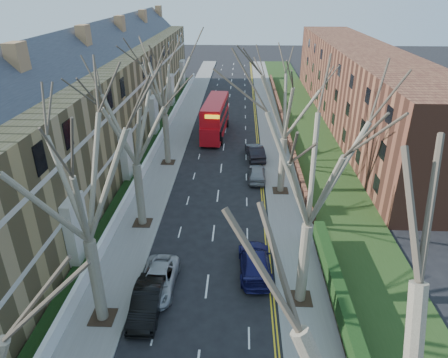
# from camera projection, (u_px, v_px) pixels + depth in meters

# --- Properties ---
(pavement_left) EXTENTS (3.00, 102.00, 0.12)m
(pavement_left) POSITION_uv_depth(u_px,v_px,m) (180.00, 129.00, 52.36)
(pavement_left) COLOR slate
(pavement_left) RESTS_ON ground
(pavement_right) EXTENTS (3.00, 102.00, 0.12)m
(pavement_right) POSITION_uv_depth(u_px,v_px,m) (272.00, 130.00, 51.89)
(pavement_right) COLOR slate
(pavement_right) RESTS_ON ground
(terrace_left) EXTENTS (9.70, 78.00, 13.60)m
(terrace_left) POSITION_uv_depth(u_px,v_px,m) (97.00, 104.00, 43.07)
(terrace_left) COLOR olive
(terrace_left) RESTS_ON ground
(flats_right) EXTENTS (13.97, 54.00, 10.00)m
(flats_right) POSITION_uv_depth(u_px,v_px,m) (358.00, 86.00, 52.87)
(flats_right) COLOR brown
(flats_right) RESTS_ON ground
(front_wall_left) EXTENTS (0.30, 78.00, 1.00)m
(front_wall_left) POSITION_uv_depth(u_px,v_px,m) (155.00, 147.00, 45.00)
(front_wall_left) COLOR white
(front_wall_left) RESTS_ON ground
(grass_verge_right) EXTENTS (6.00, 102.00, 0.06)m
(grass_verge_right) POSITION_uv_depth(u_px,v_px,m) (307.00, 130.00, 51.68)
(grass_verge_right) COLOR #1F3814
(grass_verge_right) RESTS_ON ground
(tree_left_mid) EXTENTS (10.50, 10.50, 14.71)m
(tree_left_mid) POSITION_uv_depth(u_px,v_px,m) (76.00, 166.00, 18.56)
(tree_left_mid) COLOR brown
(tree_left_mid) RESTS_ON ground
(tree_left_far) EXTENTS (10.15, 10.15, 14.22)m
(tree_left_far) POSITION_uv_depth(u_px,v_px,m) (131.00, 111.00, 27.67)
(tree_left_far) COLOR brown
(tree_left_far) RESTS_ON ground
(tree_left_dist) EXTENTS (10.50, 10.50, 14.71)m
(tree_left_dist) POSITION_uv_depth(u_px,v_px,m) (162.00, 72.00, 38.30)
(tree_left_dist) COLOR brown
(tree_left_dist) RESTS_ON ground
(tree_right_mid) EXTENTS (10.50, 10.50, 14.71)m
(tree_right_mid) POSITION_uv_depth(u_px,v_px,m) (316.00, 154.00, 19.91)
(tree_right_mid) COLOR brown
(tree_right_mid) RESTS_ON ground
(tree_right_far) EXTENTS (10.15, 10.15, 14.22)m
(tree_right_far) POSITION_uv_depth(u_px,v_px,m) (287.00, 92.00, 32.61)
(tree_right_far) COLOR brown
(tree_right_far) RESTS_ON ground
(double_decker_bus) EXTENTS (3.14, 10.45, 4.34)m
(double_decker_bus) POSITION_uv_depth(u_px,v_px,m) (215.00, 119.00, 49.57)
(double_decker_bus) COLOR red
(double_decker_bus) RESTS_ON ground
(car_left_mid) EXTENTS (1.63, 4.51, 1.48)m
(car_left_mid) POSITION_uv_depth(u_px,v_px,m) (147.00, 302.00, 22.96)
(car_left_mid) COLOR black
(car_left_mid) RESTS_ON ground
(car_left_far) EXTENTS (2.25, 4.75, 1.31)m
(car_left_far) POSITION_uv_depth(u_px,v_px,m) (158.00, 280.00, 24.78)
(car_left_far) COLOR #A2A3A8
(car_left_far) RESTS_ON ground
(car_right_near) EXTENTS (2.30, 5.22, 1.49)m
(car_right_near) POSITION_uv_depth(u_px,v_px,m) (255.00, 262.00, 26.24)
(car_right_near) COLOR #16154C
(car_right_near) RESTS_ON ground
(car_right_mid) EXTENTS (1.75, 4.17, 1.41)m
(car_right_mid) POSITION_uv_depth(u_px,v_px,m) (257.00, 173.00, 38.65)
(car_right_mid) COLOR gray
(car_right_mid) RESTS_ON ground
(car_right_far) EXTENTS (2.26, 4.89, 1.55)m
(car_right_far) POSITION_uv_depth(u_px,v_px,m) (255.00, 152.00, 43.31)
(car_right_far) COLOR black
(car_right_far) RESTS_ON ground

